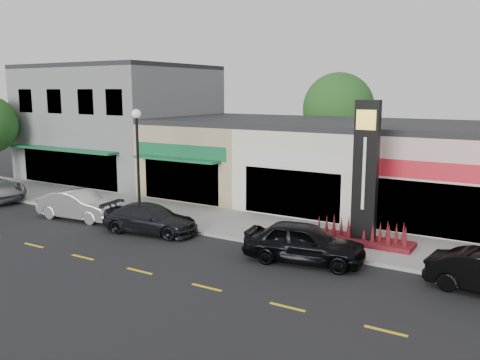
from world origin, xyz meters
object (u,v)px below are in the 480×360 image
(lamp_west_near, at_px, (138,153))
(pylon_sign, at_px, (365,194))
(car_dark_sedan, at_px, (150,219))
(car_white_van, at_px, (79,205))
(car_black_sedan, at_px, (304,242))

(lamp_west_near, xyz_separation_m, pylon_sign, (11.00, 1.70, -1.20))
(lamp_west_near, distance_m, pylon_sign, 11.19)
(lamp_west_near, relative_size, car_dark_sedan, 1.19)
(lamp_west_near, bearing_deg, car_dark_sedan, -35.75)
(lamp_west_near, bearing_deg, car_white_van, -155.02)
(car_dark_sedan, bearing_deg, car_white_van, 80.85)
(lamp_west_near, relative_size, car_black_sedan, 1.18)
(pylon_sign, xyz_separation_m, car_white_van, (-13.89, -3.04, -1.54))
(pylon_sign, relative_size, car_white_van, 1.34)
(car_white_van, height_order, car_black_sedan, car_black_sedan)
(pylon_sign, bearing_deg, car_black_sedan, -112.13)
(car_dark_sedan, bearing_deg, pylon_sign, -79.62)
(car_black_sedan, bearing_deg, car_dark_sedan, 80.81)
(car_white_van, bearing_deg, car_black_sedan, -96.96)
(pylon_sign, bearing_deg, car_white_van, -167.64)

